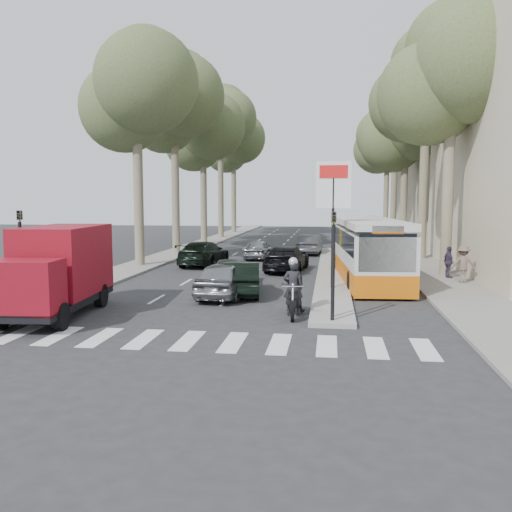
{
  "coord_description": "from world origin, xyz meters",
  "views": [
    {
      "loc": [
        3.15,
        -18.57,
        4.0
      ],
      "look_at": [
        0.06,
        3.87,
        1.6
      ],
      "focal_mm": 38.0,
      "sensor_mm": 36.0,
      "label": 1
    }
  ],
  "objects_px": {
    "silver_hatchback": "(225,279)",
    "red_truck": "(57,269)",
    "motorcycle": "(293,288)",
    "city_bus": "(366,247)",
    "dark_hatchback": "(242,278)"
  },
  "relations": [
    {
      "from": "dark_hatchback",
      "to": "motorcycle",
      "type": "bearing_deg",
      "value": 115.58
    },
    {
      "from": "motorcycle",
      "to": "silver_hatchback",
      "type": "bearing_deg",
      "value": 131.78
    },
    {
      "from": "silver_hatchback",
      "to": "dark_hatchback",
      "type": "height_order",
      "value": "silver_hatchback"
    },
    {
      "from": "silver_hatchback",
      "to": "city_bus",
      "type": "height_order",
      "value": "city_bus"
    },
    {
      "from": "silver_hatchback",
      "to": "city_bus",
      "type": "xyz_separation_m",
      "value": [
        6.02,
        5.62,
        0.87
      ]
    },
    {
      "from": "city_bus",
      "to": "motorcycle",
      "type": "xyz_separation_m",
      "value": [
        -3.02,
        -8.64,
        -0.68
      ]
    },
    {
      "from": "dark_hatchback",
      "to": "silver_hatchback",
      "type": "bearing_deg",
      "value": 37.56
    },
    {
      "from": "silver_hatchback",
      "to": "red_truck",
      "type": "relative_size",
      "value": 0.74
    },
    {
      "from": "red_truck",
      "to": "city_bus",
      "type": "height_order",
      "value": "red_truck"
    },
    {
      "from": "silver_hatchback",
      "to": "red_truck",
      "type": "height_order",
      "value": "red_truck"
    },
    {
      "from": "red_truck",
      "to": "city_bus",
      "type": "relative_size",
      "value": 0.5
    },
    {
      "from": "red_truck",
      "to": "city_bus",
      "type": "xyz_separation_m",
      "value": [
        11.0,
        9.86,
        -0.0
      ]
    },
    {
      "from": "dark_hatchback",
      "to": "red_truck",
      "type": "height_order",
      "value": "red_truck"
    },
    {
      "from": "red_truck",
      "to": "motorcycle",
      "type": "bearing_deg",
      "value": 3.92
    },
    {
      "from": "red_truck",
      "to": "motorcycle",
      "type": "distance_m",
      "value": 8.1
    }
  ]
}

